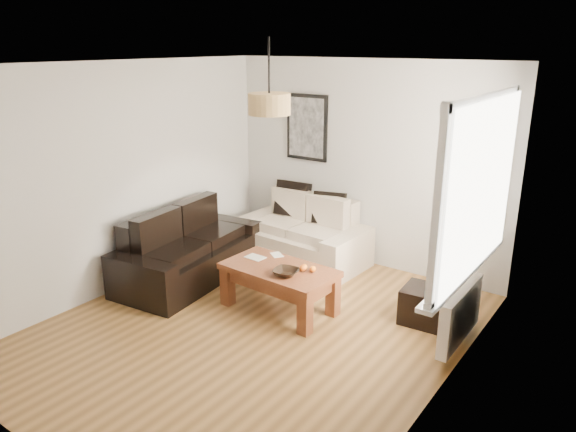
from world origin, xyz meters
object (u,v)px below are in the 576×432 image
Objects in this scene: sofa_leather at (189,247)px; ottoman at (435,308)px; coffee_table at (279,288)px; loveseat_cream at (302,231)px.

sofa_leather is 2.90× the size of ottoman.
sofa_leather is at bearing 178.93° from coffee_table.
sofa_leather is at bearing -119.87° from loveseat_cream.
sofa_leather is 1.40m from coffee_table.
loveseat_cream is 1.50m from sofa_leather.
loveseat_cream is 1.42m from coffee_table.
loveseat_cream is at bearing 163.24° from ottoman.
coffee_table is at bearing -97.60° from sofa_leather.
sofa_leather is (-0.81, -1.26, -0.01)m from loveseat_cream.
loveseat_cream is 1.38× the size of coffee_table.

